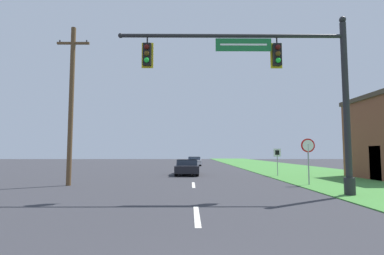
{
  "coord_description": "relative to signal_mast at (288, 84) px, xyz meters",
  "views": [
    {
      "loc": [
        -0.2,
        -2.57,
        1.77
      ],
      "look_at": [
        0.0,
        25.53,
        4.13
      ],
      "focal_mm": 28.0,
      "sensor_mm": 36.0,
      "label": 1
    }
  ],
  "objects": [
    {
      "name": "stop_sign",
      "position": [
        2.34,
        3.97,
        -2.8
      ],
      "size": [
        0.76,
        0.07,
        2.5
      ],
      "color": "gray",
      "rests_on": "grass_verge_right"
    },
    {
      "name": "road_center_line",
      "position": [
        -3.95,
        12.14,
        -4.66
      ],
      "size": [
        0.16,
        34.8,
        0.01
      ],
      "color": "silver",
      "rests_on": "ground"
    },
    {
      "name": "utility_pole_near",
      "position": [
        -10.7,
        3.94,
        -0.12
      ],
      "size": [
        1.8,
        0.26,
        8.79
      ],
      "color": "brown",
      "rests_on": "ground"
    },
    {
      "name": "route_sign_post",
      "position": [
        2.46,
        10.22,
        -3.14
      ],
      "size": [
        0.55,
        0.06,
        2.03
      ],
      "color": "gray",
      "rests_on": "grass_verge_right"
    },
    {
      "name": "car_ahead",
      "position": [
        -4.38,
        11.7,
        -4.06
      ],
      "size": [
        1.84,
        4.45,
        1.19
      ],
      "color": "black",
      "rests_on": "ground"
    },
    {
      "name": "signal_mast",
      "position": [
        0.0,
        0.0,
        0.0
      ],
      "size": [
        9.9,
        0.47,
        7.61
      ],
      "color": "#232326",
      "rests_on": "grass_verge_right"
    },
    {
      "name": "grass_verge_right",
      "position": [
        6.55,
        20.14,
        -4.65
      ],
      "size": [
        10.0,
        110.0,
        0.04
      ],
      "color": "#428438",
      "rests_on": "ground"
    },
    {
      "name": "far_car",
      "position": [
        -3.56,
        28.6,
        -4.06
      ],
      "size": [
        1.82,
        4.3,
        1.19
      ],
      "color": "black",
      "rests_on": "ground"
    }
  ]
}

